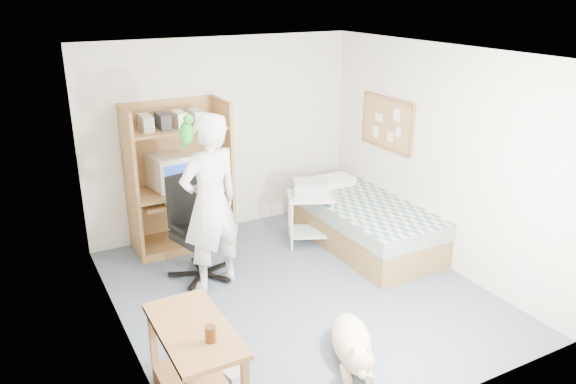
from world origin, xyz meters
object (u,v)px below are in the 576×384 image
object	(u,v)px
side_desk	(196,357)
printer_cart	(310,211)
computer_hutch	(179,182)
office_chair	(197,241)
dog	(352,343)
bed	(365,224)
person	(211,204)

from	to	relation	value
side_desk	printer_cart	xyz separation A→B (m)	(2.26, 2.16, -0.05)
computer_hutch	office_chair	world-z (taller)	computer_hutch
side_desk	printer_cart	bearing A→B (deg)	43.76
computer_hutch	dog	size ratio (longest dim) A/B	1.84
bed	side_desk	xyz separation A→B (m)	(-2.85, -1.82, 0.21)
office_chair	computer_hutch	bearing A→B (deg)	69.54
person	dog	size ratio (longest dim) A/B	1.95
side_desk	office_chair	distance (m)	2.20
side_desk	office_chair	world-z (taller)	office_chair
office_chair	dog	size ratio (longest dim) A/B	1.17
bed	office_chair	world-z (taller)	office_chair
bed	person	distance (m)	2.14
dog	office_chair	bearing A→B (deg)	131.72
office_chair	printer_cart	xyz separation A→B (m)	(1.51, 0.10, 0.03)
computer_hutch	office_chair	distance (m)	0.97
side_desk	person	size ratio (longest dim) A/B	0.52
office_chair	person	world-z (taller)	person
office_chair	printer_cart	bearing A→B (deg)	-10.05
bed	printer_cart	xyz separation A→B (m)	(-0.59, 0.35, 0.15)
side_desk	person	distance (m)	1.99
dog	printer_cart	distance (m)	2.38
side_desk	office_chair	xyz separation A→B (m)	(0.75, 2.07, -0.08)
dog	bed	bearing A→B (deg)	76.50
computer_hutch	dog	distance (m)	3.09
side_desk	dog	size ratio (longest dim) A/B	1.02
computer_hutch	side_desk	size ratio (longest dim) A/B	1.80
computer_hutch	dog	xyz separation A→B (m)	(0.54, -2.97, -0.65)
computer_hutch	printer_cart	world-z (taller)	computer_hutch
office_chair	dog	bearing A→B (deg)	-86.79
computer_hutch	person	distance (m)	1.19
office_chair	person	size ratio (longest dim) A/B	0.60
person	printer_cart	world-z (taller)	person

